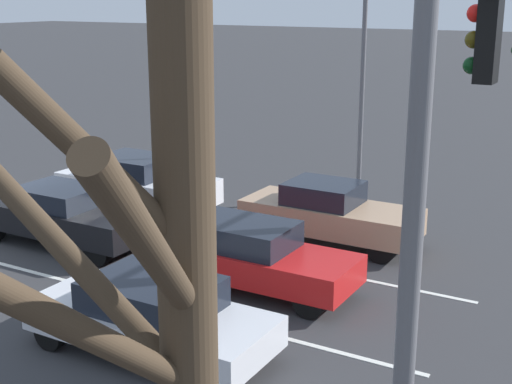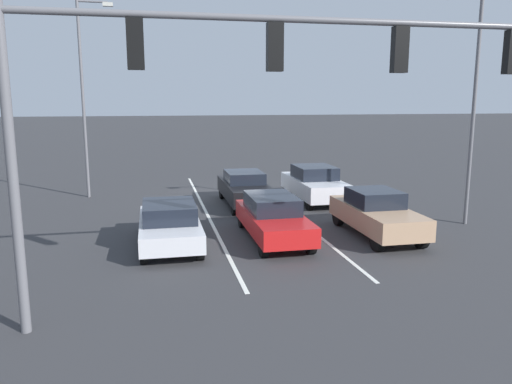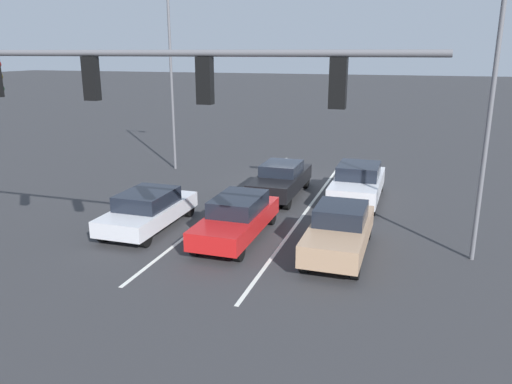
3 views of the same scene
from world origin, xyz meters
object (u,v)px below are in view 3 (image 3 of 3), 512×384
object	(u,v)px
street_lamp_right_shoulder	(174,73)
street_lamp_left_shoulder	(484,105)
car_red_midlane_front	(237,217)
car_black_midlane_second	(281,179)
traffic_signal_gantry	(69,102)
car_silver_rightlane_front	(148,209)
car_white_leftlane_second	(358,183)
car_tan_leftlane_front	(340,230)

from	to	relation	value
street_lamp_right_shoulder	street_lamp_left_shoulder	bearing A→B (deg)	149.33
car_red_midlane_front	car_black_midlane_second	xyz separation A→B (m)	(-0.07, -5.43, 0.02)
car_black_midlane_second	traffic_signal_gantry	xyz separation A→B (m)	(2.10, 10.94, 4.30)
car_silver_rightlane_front	car_white_leftlane_second	distance (m)	8.92
traffic_signal_gantry	car_tan_leftlane_front	bearing A→B (deg)	-136.88
car_tan_leftlane_front	traffic_signal_gantry	world-z (taller)	traffic_signal_gantry
traffic_signal_gantry	street_lamp_right_shoulder	size ratio (longest dim) A/B	1.40
car_silver_rightlane_front	car_black_midlane_second	world-z (taller)	car_black_midlane_second
car_silver_rightlane_front	car_red_midlane_front	bearing A→B (deg)	-178.90
car_silver_rightlane_front	car_black_midlane_second	distance (m)	6.49
car_silver_rightlane_front	traffic_signal_gantry	distance (m)	7.10
car_white_leftlane_second	car_black_midlane_second	distance (m)	3.32
street_lamp_right_shoulder	car_tan_leftlane_front	bearing A→B (deg)	138.20
car_red_midlane_front	car_white_leftlane_second	world-z (taller)	car_white_leftlane_second
car_silver_rightlane_front	car_black_midlane_second	bearing A→B (deg)	-122.12
car_red_midlane_front	traffic_signal_gantry	xyz separation A→B (m)	(2.03, 5.51, 4.32)
car_white_leftlane_second	car_black_midlane_second	size ratio (longest dim) A/B	1.00
car_red_midlane_front	traffic_signal_gantry	size ratio (longest dim) A/B	0.37
car_tan_leftlane_front	car_black_midlane_second	bearing A→B (deg)	-58.87
car_tan_leftlane_front	car_red_midlane_front	xyz separation A→B (m)	(3.54, -0.30, -0.03)
car_tan_leftlane_front	car_black_midlane_second	distance (m)	6.69
car_tan_leftlane_front	street_lamp_right_shoulder	size ratio (longest dim) A/B	0.50
car_red_midlane_front	car_black_midlane_second	distance (m)	5.43
car_white_leftlane_second	car_black_midlane_second	xyz separation A→B (m)	(3.30, 0.33, -0.03)
car_red_midlane_front	car_silver_rightlane_front	bearing A→B (deg)	1.10
car_red_midlane_front	car_white_leftlane_second	bearing A→B (deg)	-120.40
car_silver_rightlane_front	street_lamp_right_shoulder	xyz separation A→B (m)	(3.31, -8.89, 4.37)
car_tan_leftlane_front	street_lamp_right_shoulder	bearing A→B (deg)	-41.80
car_red_midlane_front	street_lamp_right_shoulder	world-z (taller)	street_lamp_right_shoulder
car_silver_rightlane_front	car_black_midlane_second	xyz separation A→B (m)	(-3.45, -5.49, 0.06)
street_lamp_right_shoulder	car_red_midlane_front	bearing A→B (deg)	127.11
street_lamp_left_shoulder	street_lamp_right_shoulder	bearing A→B (deg)	-30.67
car_tan_leftlane_front	car_black_midlane_second	world-z (taller)	car_tan_leftlane_front
car_red_midlane_front	car_black_midlane_second	world-z (taller)	car_black_midlane_second
car_silver_rightlane_front	traffic_signal_gantry	xyz separation A→B (m)	(-1.35, 5.44, 4.35)
car_tan_leftlane_front	car_red_midlane_front	bearing A→B (deg)	-4.88
car_tan_leftlane_front	car_white_leftlane_second	xyz separation A→B (m)	(0.16, -6.06, 0.02)
street_lamp_right_shoulder	street_lamp_left_shoulder	xyz separation A→B (m)	(-14.03, 8.32, -0.37)
car_tan_leftlane_front	car_white_leftlane_second	world-z (taller)	car_white_leftlane_second
car_black_midlane_second	street_lamp_right_shoulder	xyz separation A→B (m)	(6.75, -3.40, 4.31)
car_silver_rightlane_front	car_red_midlane_front	world-z (taller)	car_red_midlane_front
car_white_leftlane_second	car_silver_rightlane_front	bearing A→B (deg)	40.77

